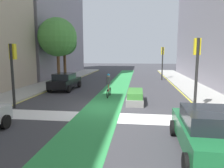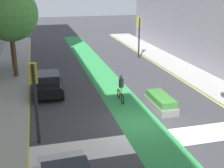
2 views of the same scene
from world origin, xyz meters
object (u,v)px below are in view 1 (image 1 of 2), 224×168
object	(u,v)px
traffic_signal_near_left	(13,63)
street_tree_near	(57,37)
car_green_right_near	(208,131)
street_tree_far	(64,43)
cyclist_in_lane	(109,85)
traffic_signal_far_right	(162,57)
traffic_signal_near_right	(197,61)
median_planter	(135,97)
car_black_left_far	(65,81)

from	to	relation	value
traffic_signal_near_left	street_tree_near	world-z (taller)	street_tree_near
car_green_right_near	street_tree_near	xyz separation A→B (m)	(-11.62, 16.28, 4.43)
traffic_signal_near_left	street_tree_far	bearing A→B (deg)	97.48
traffic_signal_near_left	cyclist_in_lane	world-z (taller)	traffic_signal_near_left
cyclist_in_lane	traffic_signal_near_left	bearing A→B (deg)	-143.22
traffic_signal_far_right	car_green_right_near	bearing A→B (deg)	-91.76
traffic_signal_near_right	traffic_signal_near_left	xyz separation A→B (m)	(-10.98, -0.52, -0.18)
traffic_signal_far_right	street_tree_near	size ratio (longest dim) A/B	0.58
traffic_signal_near_left	median_planter	size ratio (longest dim) A/B	1.38
traffic_signal_near_left	median_planter	xyz separation A→B (m)	(7.48, 2.32, -2.40)
car_green_right_near	median_planter	world-z (taller)	car_green_right_near
traffic_signal_near_left	street_tree_near	distance (m)	11.69
car_black_left_far	street_tree_far	size ratio (longest dim) A/B	0.68
traffic_signal_near_left	traffic_signal_near_right	bearing A→B (deg)	2.73
traffic_signal_near_right	car_green_right_near	distance (m)	5.96
car_green_right_near	street_tree_far	xyz separation A→B (m)	(-11.91, 19.20, 3.96)
traffic_signal_near_right	cyclist_in_lane	xyz separation A→B (m)	(-5.61, 3.49, -2.01)
cyclist_in_lane	street_tree_far	size ratio (longest dim) A/B	0.30
traffic_signal_far_right	median_planter	xyz separation A→B (m)	(-3.19, -13.25, -2.55)
street_tree_far	median_planter	world-z (taller)	street_tree_far
traffic_signal_near_left	street_tree_near	size ratio (longest dim) A/B	0.55
traffic_signal_near_right	street_tree_far	size ratio (longest dim) A/B	0.68
car_black_left_far	median_planter	world-z (taller)	car_black_left_far
car_green_right_near	traffic_signal_far_right	bearing A→B (deg)	88.24
street_tree_far	traffic_signal_far_right	bearing A→B (deg)	6.00
cyclist_in_lane	street_tree_near	size ratio (longest dim) A/B	0.25
traffic_signal_near_right	cyclist_in_lane	size ratio (longest dim) A/B	2.29
car_black_left_far	cyclist_in_lane	distance (m)	5.33
cyclist_in_lane	median_planter	bearing A→B (deg)	-38.79
car_green_right_near	traffic_signal_near_right	bearing A→B (deg)	80.24
car_green_right_near	median_planter	bearing A→B (deg)	109.38
car_black_left_far	cyclist_in_lane	world-z (taller)	cyclist_in_lane
car_green_right_near	cyclist_in_lane	distance (m)	10.11
traffic_signal_near_right	traffic_signal_near_left	size ratio (longest dim) A/B	1.07
median_planter	car_green_right_near	bearing A→B (deg)	-70.62
street_tree_near	traffic_signal_near_right	bearing A→B (deg)	-40.71
car_green_right_near	median_planter	xyz separation A→B (m)	(-2.56, 7.27, -0.40)
car_black_left_far	street_tree_near	size ratio (longest dim) A/B	0.58
street_tree_near	street_tree_far	distance (m)	2.97
car_black_left_far	cyclist_in_lane	xyz separation A→B (m)	(4.56, -2.76, 0.17)
traffic_signal_near_right	car_green_right_near	xyz separation A→B (m)	(-0.94, -5.47, -2.18)
car_green_right_near	median_planter	distance (m)	7.71
car_black_left_far	median_planter	xyz separation A→B (m)	(6.67, -4.45, -0.40)
traffic_signal_near_left	car_black_left_far	bearing A→B (deg)	83.12
traffic_signal_near_left	traffic_signal_far_right	size ratio (longest dim) A/B	0.95
traffic_signal_near_right	median_planter	size ratio (longest dim) A/B	1.47
traffic_signal_far_right	car_black_left_far	size ratio (longest dim) A/B	0.99
car_black_left_far	street_tree_near	distance (m)	6.79
traffic_signal_near_left	car_green_right_near	bearing A→B (deg)	-26.24
median_planter	car_black_left_far	bearing A→B (deg)	146.27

